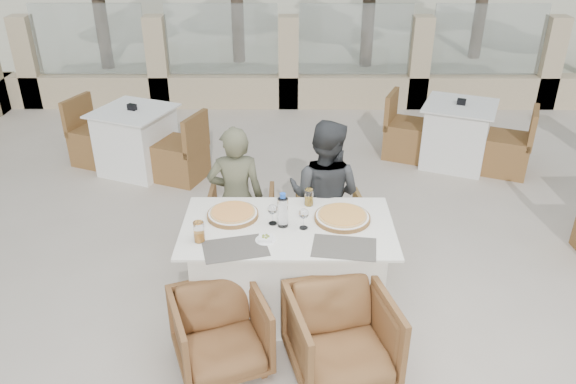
{
  "coord_description": "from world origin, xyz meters",
  "views": [
    {
      "loc": [
        0.03,
        -3.72,
        2.98
      ],
      "look_at": [
        0.01,
        0.19,
        0.9
      ],
      "focal_mm": 35.0,
      "sensor_mm": 36.0,
      "label": 1
    }
  ],
  "objects_px": {
    "bg_table_b": "(457,135)",
    "bg_table_a": "(137,141)",
    "dining_table": "(288,268)",
    "diner_right": "(324,196)",
    "armchair_far_right": "(331,227)",
    "armchair_near_right": "(341,337)",
    "pizza_right": "(342,216)",
    "olive_dish": "(266,238)",
    "wine_glass_centre": "(273,213)",
    "wine_glass_near": "(304,218)",
    "diner_left": "(236,199)",
    "pizza_left": "(233,214)",
    "beer_glass_right": "(309,197)",
    "water_bottle": "(283,210)",
    "beer_glass_left": "(199,232)",
    "armchair_near_left": "(220,332)",
    "armchair_far_left": "(242,220)"
  },
  "relations": [
    {
      "from": "wine_glass_near",
      "to": "armchair_far_left",
      "type": "relative_size",
      "value": 0.3
    },
    {
      "from": "beer_glass_right",
      "to": "beer_glass_left",
      "type": "bearing_deg",
      "value": -146.29
    },
    {
      "from": "armchair_far_left",
      "to": "armchair_near_left",
      "type": "height_order",
      "value": "armchair_near_left"
    },
    {
      "from": "pizza_left",
      "to": "wine_glass_centre",
      "type": "relative_size",
      "value": 2.16
    },
    {
      "from": "wine_glass_centre",
      "to": "wine_glass_near",
      "type": "relative_size",
      "value": 1.0
    },
    {
      "from": "bg_table_b",
      "to": "bg_table_a",
      "type": "bearing_deg",
      "value": -154.5
    },
    {
      "from": "pizza_left",
      "to": "armchair_near_right",
      "type": "bearing_deg",
      "value": -46.6
    },
    {
      "from": "beer_glass_right",
      "to": "bg_table_a",
      "type": "xyz_separation_m",
      "value": [
        -1.98,
        2.24,
        -0.45
      ]
    },
    {
      "from": "beer_glass_right",
      "to": "diner_left",
      "type": "xyz_separation_m",
      "value": [
        -0.62,
        0.31,
        -0.18
      ]
    },
    {
      "from": "beer_glass_right",
      "to": "diner_left",
      "type": "relative_size",
      "value": 0.11
    },
    {
      "from": "dining_table",
      "to": "wine_glass_centre",
      "type": "relative_size",
      "value": 8.7
    },
    {
      "from": "olive_dish",
      "to": "diner_right",
      "type": "bearing_deg",
      "value": 60.71
    },
    {
      "from": "water_bottle",
      "to": "armchair_near_right",
      "type": "relative_size",
      "value": 0.4
    },
    {
      "from": "pizza_right",
      "to": "bg_table_b",
      "type": "bearing_deg",
      "value": 58.64
    },
    {
      "from": "armchair_far_left",
      "to": "wine_glass_near",
      "type": "bearing_deg",
      "value": 120.99
    },
    {
      "from": "wine_glass_near",
      "to": "bg_table_b",
      "type": "xyz_separation_m",
      "value": [
        1.93,
        2.8,
        -0.48
      ]
    },
    {
      "from": "armchair_near_left",
      "to": "bg_table_a",
      "type": "bearing_deg",
      "value": 92.12
    },
    {
      "from": "beer_glass_right",
      "to": "bg_table_b",
      "type": "xyz_separation_m",
      "value": [
        1.88,
        2.45,
        -0.45
      ]
    },
    {
      "from": "beer_glass_right",
      "to": "bg_table_b",
      "type": "relative_size",
      "value": 0.08
    },
    {
      "from": "diner_right",
      "to": "wine_glass_centre",
      "type": "bearing_deg",
      "value": 77.86
    },
    {
      "from": "armchair_near_left",
      "to": "bg_table_b",
      "type": "bearing_deg",
      "value": 32.75
    },
    {
      "from": "armchair_far_left",
      "to": "beer_glass_right",
      "type": "bearing_deg",
      "value": 136.48
    },
    {
      "from": "water_bottle",
      "to": "bg_table_b",
      "type": "distance_m",
      "value": 3.51
    },
    {
      "from": "beer_glass_right",
      "to": "armchair_far_left",
      "type": "relative_size",
      "value": 0.22
    },
    {
      "from": "wine_glass_near",
      "to": "beer_glass_right",
      "type": "relative_size",
      "value": 1.32
    },
    {
      "from": "dining_table",
      "to": "diner_right",
      "type": "bearing_deg",
      "value": 63.89
    },
    {
      "from": "dining_table",
      "to": "bg_table_a",
      "type": "distance_m",
      "value": 3.15
    },
    {
      "from": "dining_table",
      "to": "bg_table_b",
      "type": "bearing_deg",
      "value": 53.52
    },
    {
      "from": "armchair_far_right",
      "to": "diner_left",
      "type": "distance_m",
      "value": 0.94
    },
    {
      "from": "wine_glass_centre",
      "to": "armchair_near_left",
      "type": "height_order",
      "value": "wine_glass_centre"
    },
    {
      "from": "dining_table",
      "to": "pizza_right",
      "type": "relative_size",
      "value": 3.73
    },
    {
      "from": "olive_dish",
      "to": "armchair_near_right",
      "type": "relative_size",
      "value": 0.16
    },
    {
      "from": "dining_table",
      "to": "pizza_right",
      "type": "height_order",
      "value": "pizza_right"
    },
    {
      "from": "pizza_right",
      "to": "wine_glass_centre",
      "type": "bearing_deg",
      "value": -173.22
    },
    {
      "from": "pizza_left",
      "to": "beer_glass_right",
      "type": "bearing_deg",
      "value": 17.41
    },
    {
      "from": "beer_glass_left",
      "to": "diner_right",
      "type": "distance_m",
      "value": 1.28
    },
    {
      "from": "armchair_far_right",
      "to": "armchair_near_right",
      "type": "xyz_separation_m",
      "value": [
        -0.03,
        -1.49,
        0.04
      ]
    },
    {
      "from": "pizza_right",
      "to": "olive_dish",
      "type": "xyz_separation_m",
      "value": [
        -0.58,
        -0.3,
        -0.01
      ]
    },
    {
      "from": "armchair_far_left",
      "to": "bg_table_a",
      "type": "bearing_deg",
      "value": -50.03
    },
    {
      "from": "olive_dish",
      "to": "diner_left",
      "type": "relative_size",
      "value": 0.08
    },
    {
      "from": "water_bottle",
      "to": "olive_dish",
      "type": "bearing_deg",
      "value": -120.66
    },
    {
      "from": "diner_left",
      "to": "pizza_left",
      "type": "bearing_deg",
      "value": 87.65
    },
    {
      "from": "wine_glass_centre",
      "to": "diner_left",
      "type": "distance_m",
      "value": 0.71
    },
    {
      "from": "olive_dish",
      "to": "bg_table_a",
      "type": "distance_m",
      "value": 3.25
    },
    {
      "from": "armchair_far_left",
      "to": "bg_table_a",
      "type": "distance_m",
      "value": 2.16
    },
    {
      "from": "bg_table_a",
      "to": "armchair_far_right",
      "type": "bearing_deg",
      "value": -16.88
    },
    {
      "from": "bg_table_a",
      "to": "pizza_left",
      "type": "bearing_deg",
      "value": -38.27
    },
    {
      "from": "beer_glass_right",
      "to": "olive_dish",
      "type": "distance_m",
      "value": 0.62
    },
    {
      "from": "dining_table",
      "to": "bg_table_b",
      "type": "xyz_separation_m",
      "value": [
        2.05,
        2.77,
        0.0
      ]
    },
    {
      "from": "wine_glass_centre",
      "to": "armchair_near_left",
      "type": "relative_size",
      "value": 0.29
    }
  ]
}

